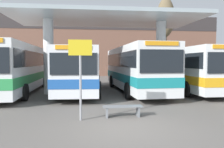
{
  "coord_description": "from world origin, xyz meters",
  "views": [
    {
      "loc": [
        -1.33,
        -7.36,
        2.29
      ],
      "look_at": [
        0.0,
        4.62,
        1.6
      ],
      "focal_mm": 35.0,
      "sensor_mm": 36.0,
      "label": 1
    }
  ],
  "objects_px": {
    "transit_bus_center_bay": "(81,69)",
    "poplar_tree_behind_left": "(165,19)",
    "transit_bus_right_bay": "(134,67)",
    "transit_bus_far_right_bay": "(181,67)",
    "info_sign_platform": "(80,63)",
    "waiting_bench_mid_platform": "(123,109)",
    "transit_bus_left_bay": "(20,67)"
  },
  "relations": [
    {
      "from": "waiting_bench_mid_platform",
      "to": "transit_bus_left_bay",
      "type": "bearing_deg",
      "value": 129.32
    },
    {
      "from": "info_sign_platform",
      "to": "poplar_tree_behind_left",
      "type": "distance_m",
      "value": 19.31
    },
    {
      "from": "transit_bus_far_right_bay",
      "to": "info_sign_platform",
      "type": "xyz_separation_m",
      "value": [
        -7.74,
        -8.44,
        0.41
      ]
    },
    {
      "from": "transit_bus_center_bay",
      "to": "poplar_tree_behind_left",
      "type": "height_order",
      "value": "poplar_tree_behind_left"
    },
    {
      "from": "info_sign_platform",
      "to": "transit_bus_center_bay",
      "type": "bearing_deg",
      "value": 91.78
    },
    {
      "from": "transit_bus_right_bay",
      "to": "transit_bus_far_right_bay",
      "type": "relative_size",
      "value": 0.97
    },
    {
      "from": "transit_bus_right_bay",
      "to": "poplar_tree_behind_left",
      "type": "xyz_separation_m",
      "value": [
        5.41,
        8.21,
        5.32
      ]
    },
    {
      "from": "transit_bus_far_right_bay",
      "to": "info_sign_platform",
      "type": "height_order",
      "value": "transit_bus_far_right_bay"
    },
    {
      "from": "poplar_tree_behind_left",
      "to": "transit_bus_right_bay",
      "type": "bearing_deg",
      "value": -123.38
    },
    {
      "from": "transit_bus_left_bay",
      "to": "poplar_tree_behind_left",
      "type": "bearing_deg",
      "value": -151.64
    },
    {
      "from": "transit_bus_left_bay",
      "to": "transit_bus_right_bay",
      "type": "height_order",
      "value": "transit_bus_left_bay"
    },
    {
      "from": "info_sign_platform",
      "to": "waiting_bench_mid_platform",
      "type": "bearing_deg",
      "value": 11.06
    },
    {
      "from": "transit_bus_far_right_bay",
      "to": "transit_bus_center_bay",
      "type": "bearing_deg",
      "value": 3.59
    },
    {
      "from": "waiting_bench_mid_platform",
      "to": "transit_bus_right_bay",
      "type": "bearing_deg",
      "value": 74.47
    },
    {
      "from": "transit_bus_center_bay",
      "to": "transit_bus_right_bay",
      "type": "height_order",
      "value": "transit_bus_right_bay"
    },
    {
      "from": "transit_bus_far_right_bay",
      "to": "info_sign_platform",
      "type": "relative_size",
      "value": 3.73
    },
    {
      "from": "transit_bus_left_bay",
      "to": "poplar_tree_behind_left",
      "type": "distance_m",
      "value": 16.95
    },
    {
      "from": "transit_bus_left_bay",
      "to": "transit_bus_right_bay",
      "type": "distance_m",
      "value": 8.52
    },
    {
      "from": "info_sign_platform",
      "to": "poplar_tree_behind_left",
      "type": "xyz_separation_m",
      "value": [
        9.24,
        16.21,
        4.98
      ]
    },
    {
      "from": "transit_bus_right_bay",
      "to": "transit_bus_left_bay",
      "type": "bearing_deg",
      "value": -3.52
    },
    {
      "from": "transit_bus_far_right_bay",
      "to": "waiting_bench_mid_platform",
      "type": "bearing_deg",
      "value": 52.42
    },
    {
      "from": "transit_bus_left_bay",
      "to": "transit_bus_far_right_bay",
      "type": "distance_m",
      "value": 12.43
    },
    {
      "from": "info_sign_platform",
      "to": "poplar_tree_behind_left",
      "type": "bearing_deg",
      "value": 60.3
    },
    {
      "from": "info_sign_platform",
      "to": "transit_bus_far_right_bay",
      "type": "bearing_deg",
      "value": 47.48
    },
    {
      "from": "transit_bus_center_bay",
      "to": "waiting_bench_mid_platform",
      "type": "bearing_deg",
      "value": 106.8
    },
    {
      "from": "info_sign_platform",
      "to": "poplar_tree_behind_left",
      "type": "height_order",
      "value": "poplar_tree_behind_left"
    },
    {
      "from": "transit_bus_left_bay",
      "to": "transit_bus_center_bay",
      "type": "height_order",
      "value": "transit_bus_left_bay"
    },
    {
      "from": "transit_bus_right_bay",
      "to": "transit_bus_far_right_bay",
      "type": "distance_m",
      "value": 3.93
    },
    {
      "from": "transit_bus_far_right_bay",
      "to": "transit_bus_left_bay",
      "type": "bearing_deg",
      "value": 0.48
    },
    {
      "from": "transit_bus_right_bay",
      "to": "poplar_tree_behind_left",
      "type": "distance_m",
      "value": 11.18
    },
    {
      "from": "transit_bus_left_bay",
      "to": "waiting_bench_mid_platform",
      "type": "bearing_deg",
      "value": 127.61
    },
    {
      "from": "waiting_bench_mid_platform",
      "to": "info_sign_platform",
      "type": "relative_size",
      "value": 0.52
    }
  ]
}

